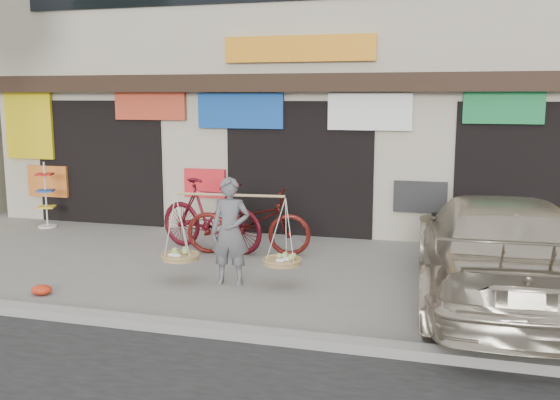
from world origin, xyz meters
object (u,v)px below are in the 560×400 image
(bike_1, at_px, (211,215))
(display_rack, at_px, (46,201))
(street_vendor, at_px, (230,236))
(bike_2, at_px, (249,222))
(suv, at_px, (498,249))

(bike_1, bearing_deg, display_rack, 91.16)
(street_vendor, height_order, bike_2, street_vendor)
(street_vendor, relative_size, display_rack, 1.50)
(bike_2, xyz_separation_m, display_rack, (-4.93, 1.05, -0.02))
(bike_2, relative_size, display_rack, 1.57)
(suv, xyz_separation_m, display_rack, (-9.02, 2.64, -0.18))
(street_vendor, height_order, bike_1, street_vendor)
(bike_2, height_order, display_rack, display_rack)
(street_vendor, bearing_deg, bike_2, 94.12)
(suv, bearing_deg, bike_1, -21.88)
(bike_1, distance_m, suv, 5.13)
(suv, height_order, display_rack, suv)
(bike_2, bearing_deg, suv, -120.26)
(suv, bearing_deg, street_vendor, -0.08)
(bike_1, relative_size, bike_2, 0.99)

